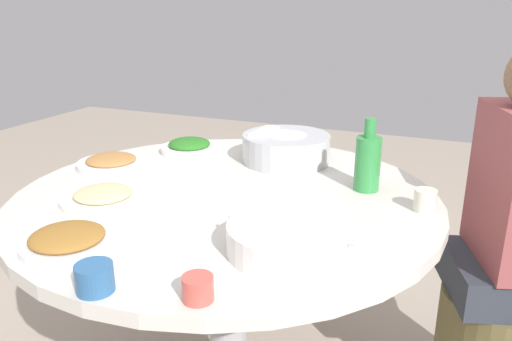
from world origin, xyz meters
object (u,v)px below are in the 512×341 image
Objects in this scene: rice_bowl at (286,148)px; tea_cup_far at (198,288)px; dish_stirfry at (67,239)px; tea_cup_near at (95,278)px; soup_bowl at (288,239)px; dish_greens at (189,147)px; tea_cup_side at (425,200)px; green_bottle at (368,162)px; round_dining_table at (227,227)px; dish_tofu_braise at (111,162)px; dish_noodles at (103,196)px.

rice_bowl is 5.06× the size of tea_cup_far.
tea_cup_near is (0.13, 0.19, 0.01)m from dish_stirfry.
tea_cup_near reaches higher than tea_cup_far.
tea_cup_near is (0.96, -0.06, -0.02)m from rice_bowl.
tea_cup_near is at bearing 55.54° from dish_stirfry.
dish_greens is at bearing -135.26° from soup_bowl.
rice_bowl is at bearing 176.56° from tea_cup_near.
tea_cup_near is 0.21m from tea_cup_far.
green_bottle is at bearing -119.74° from tea_cup_side.
tea_cup_far is (0.54, 0.20, 0.14)m from round_dining_table.
soup_bowl reaches higher than dish_tofu_braise.
green_bottle is 3.63× the size of tea_cup_side.
green_bottle is (-0.12, 0.86, 0.07)m from dish_tofu_braise.
tea_cup_side reaches higher than dish_noodles.
dish_tofu_braise is at bearing -151.27° from dish_stirfry.
dish_stirfry is (0.83, -0.25, -0.03)m from rice_bowl.
round_dining_table is 5.19× the size of dish_noodles.
dish_tofu_braise reaches higher than round_dining_table.
tea_cup_near is at bearing -44.23° from soup_bowl.
soup_bowl reaches higher than dish_stirfry.
round_dining_table is 0.49m from dish_greens.
rice_bowl is 0.58m from tea_cup_side.
tea_cup_far is (0.34, 0.50, 0.01)m from dish_noodles.
green_bottle is at bearing 169.88° from soup_bowl.
dish_noodles is at bearing 34.14° from dish_tofu_braise.
dish_stirfry and dish_tofu_braise have the same top height.
tea_cup_far is (0.88, 0.53, 0.00)m from dish_greens.
tea_cup_near is at bearing 0.06° from round_dining_table.
dish_greens is at bearing -160.86° from tea_cup_near.
tea_cup_far is at bearing 104.09° from tea_cup_near.
tea_cup_side is at bearing 74.30° from dish_greens.
dish_noodles is at bearing -98.62° from soup_bowl.
dish_noodles is (0.53, 0.02, -0.01)m from dish_greens.
tea_cup_side reaches higher than round_dining_table.
soup_bowl reaches higher than dish_noodles.
tea_cup_far is (0.61, 0.69, 0.01)m from dish_tofu_braise.
rice_bowl reaches higher than tea_cup_near.
soup_bowl is 0.42m from tea_cup_near.
soup_bowl reaches higher than tea_cup_far.
green_bottle reaches higher than tea_cup_side.
tea_cup_far is 0.72m from tea_cup_side.
tea_cup_far is at bearing -29.78° from tea_cup_side.
tea_cup_side is at bearing 90.89° from dish_tofu_braise.
dish_greens is 0.31m from dish_tofu_braise.
tea_cup_far is (0.73, -0.18, -0.06)m from green_bottle.
tea_cup_far reaches higher than dish_noodles.
tea_cup_near is (0.93, 0.32, 0.01)m from dish_greens.
dish_stirfry is 0.93m from tea_cup_side.
dish_greens reaches higher than dish_noodles.
soup_bowl is at bearing 44.74° from dish_greens.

